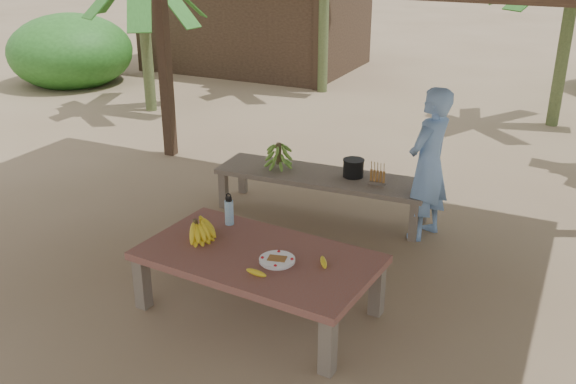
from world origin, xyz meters
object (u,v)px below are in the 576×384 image
at_px(ripe_banana_bunch, 196,228).
at_px(plate, 277,260).
at_px(woman, 429,165).
at_px(work_table, 258,261).
at_px(cooking_pot, 353,168).
at_px(water_flask, 229,211).
at_px(bench, 321,179).

distance_m(ripe_banana_bunch, plate, 0.77).
bearing_deg(plate, woman, 71.95).
bearing_deg(ripe_banana_bunch, plate, -5.25).
height_order(work_table, woman, woman).
xyz_separation_m(plate, cooking_pot, (-0.16, 2.04, 0.02)).
distance_m(plate, water_flask, 0.79).
xyz_separation_m(bench, woman, (1.10, -0.02, 0.35)).
height_order(cooking_pot, woman, woman).
distance_m(ripe_banana_bunch, cooking_pot, 2.07).
xyz_separation_m(bench, cooking_pot, (0.31, 0.09, 0.14)).
relative_size(bench, cooking_pot, 10.68).
bearing_deg(bench, work_table, -84.74).
bearing_deg(ripe_banana_bunch, bench, 81.25).
xyz_separation_m(cooking_pot, woman, (0.79, -0.11, 0.20)).
distance_m(bench, woman, 1.15).
bearing_deg(ripe_banana_bunch, woman, 53.25).
distance_m(water_flask, cooking_pot, 1.70).
bearing_deg(water_flask, bench, 82.92).
distance_m(work_table, water_flask, 0.62).
distance_m(bench, plate, 2.02).
relative_size(water_flask, cooking_pot, 1.35).
bearing_deg(cooking_pot, bench, -164.49).
bearing_deg(plate, bench, 103.52).
bearing_deg(water_flask, work_table, -38.20).
bearing_deg(work_table, water_flask, 146.26).
relative_size(water_flask, woman, 0.19).
height_order(work_table, bench, work_table).
relative_size(ripe_banana_bunch, cooking_pot, 1.46).
height_order(ripe_banana_bunch, woman, woman).
distance_m(bench, ripe_banana_bunch, 1.92).
height_order(bench, woman, woman).
distance_m(work_table, bench, 1.92).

